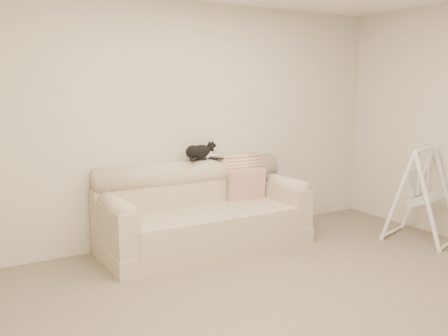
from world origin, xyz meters
name	(u,v)px	position (x,y,z in m)	size (l,w,h in m)	color
ground_plane	(303,299)	(0.00, 0.00, 0.00)	(5.00, 5.00, 0.00)	#6E5F4C
room_shell	(309,110)	(0.00, 0.00, 1.53)	(5.04, 4.04, 2.60)	#C1B29D
sofa	(202,214)	(-0.07, 1.62, 0.35)	(2.20, 0.93, 0.90)	tan
remote_a	(198,159)	(0.02, 1.87, 0.91)	(0.19, 0.08, 0.03)	black
remote_b	(216,158)	(0.22, 1.82, 0.91)	(0.15, 0.16, 0.02)	black
tuxedo_cat	(200,151)	(0.04, 1.85, 0.99)	(0.47, 0.34, 0.20)	black
throw_blanket	(240,172)	(0.56, 1.84, 0.72)	(0.47, 0.38, 0.58)	#BA583E
baby_swing	(422,194)	(2.15, 0.59, 0.52)	(0.82, 0.84, 1.05)	white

